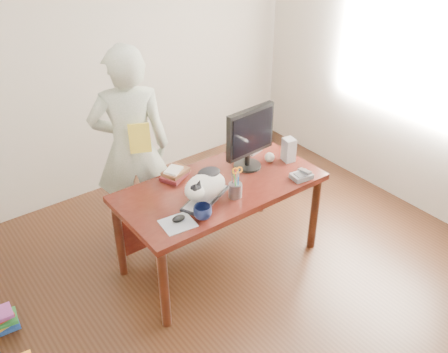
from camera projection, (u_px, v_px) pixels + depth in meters
room at (276, 146)px, 3.14m from camera, size 4.50×4.50×4.50m
desk at (214, 196)px, 4.00m from camera, size 1.60×0.80×0.75m
keyboard at (205, 198)px, 3.69m from camera, size 0.47×0.34×0.03m
cat at (204, 186)px, 3.62m from camera, size 0.41×0.33×0.25m
monitor at (250, 135)px, 3.94m from camera, size 0.46×0.24×0.52m
pen_cup at (235, 189)px, 3.69m from camera, size 0.12×0.12×0.25m
mousepad at (178, 223)px, 3.44m from camera, size 0.24×0.22×0.01m
mouse at (179, 219)px, 3.45m from camera, size 0.11×0.08×0.04m
coffee_mug at (203, 212)px, 3.47m from camera, size 0.17×0.17×0.10m
phone at (302, 175)px, 3.94m from camera, size 0.18×0.14×0.07m
speaker at (289, 150)px, 4.14m from camera, size 0.11×0.12×0.20m
baseball at (270, 157)px, 4.15m from camera, size 0.08×0.08×0.08m
book_stack at (175, 173)px, 3.94m from camera, size 0.26×0.24×0.08m
calculator at (249, 147)px, 4.33m from camera, size 0.19×0.23×0.06m
person at (131, 149)px, 4.09m from camera, size 0.76×0.64×1.76m
held_book at (140, 138)px, 3.88m from camera, size 0.19×0.16×0.23m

